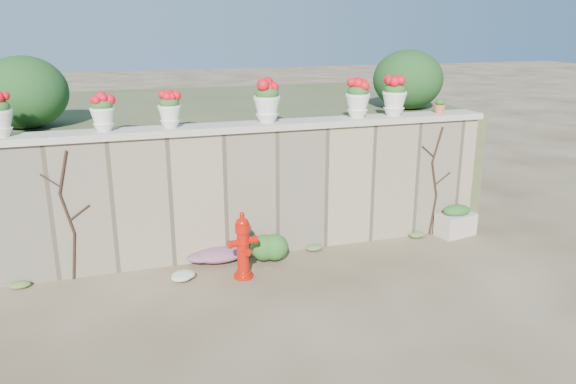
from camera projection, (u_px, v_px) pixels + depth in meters
name	position (u px, v px, depth m)	size (l,w,h in m)	color
ground	(283.00, 301.00, 7.50)	(80.00, 80.00, 0.00)	#4A3A25
stone_wall	(249.00, 192.00, 8.85)	(8.00, 0.40, 2.00)	gray
wall_cap	(248.00, 127.00, 8.55)	(8.10, 0.52, 0.10)	#B7AD9B
raised_fill	(212.00, 151.00, 11.77)	(9.00, 6.00, 2.00)	#384C23
back_shrub_left	(24.00, 92.00, 8.56)	(1.30, 1.30, 1.10)	#143814
back_shrub_right	(408.00, 80.00, 10.50)	(1.30, 1.30, 1.10)	#143814
vine_left	(68.00, 214.00, 7.87)	(0.60, 0.04, 1.91)	black
vine_right	(435.00, 180.00, 9.61)	(0.60, 0.04, 1.91)	black
fire_hydrant	(243.00, 245.00, 8.05)	(0.44, 0.31, 1.00)	#B61207
planter_box	(456.00, 221.00, 9.78)	(0.72, 0.51, 0.55)	#B7AD9B
green_shrub	(268.00, 246.00, 8.63)	(0.60, 0.54, 0.57)	#1E5119
magenta_clump	(213.00, 254.00, 8.68)	(1.02, 0.68, 0.27)	#AE228B
white_flowers	(186.00, 275.00, 8.08)	(0.46, 0.37, 0.17)	white
urn_pot_1	(103.00, 112.00, 7.85)	(0.34, 0.34, 0.54)	white
urn_pot_2	(170.00, 110.00, 8.12)	(0.33, 0.33, 0.52)	white
urn_pot_3	(267.00, 102.00, 8.54)	(0.41, 0.41, 0.64)	white
urn_pot_4	(358.00, 99.00, 8.99)	(0.39, 0.39, 0.62)	white
urn_pot_5	(394.00, 97.00, 9.18)	(0.40, 0.40, 0.63)	white
terracotta_pot	(440.00, 107.00, 9.50)	(0.19, 0.19, 0.23)	#C9643D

